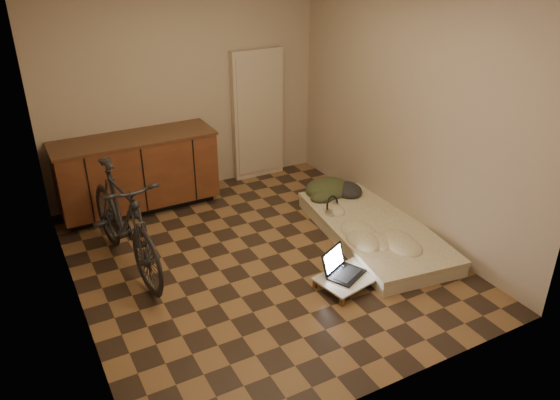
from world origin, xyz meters
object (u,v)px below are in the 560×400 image
bicycle (123,215)px  lap_desk (350,276)px  futon (374,230)px  laptop (342,269)px

bicycle → lap_desk: size_ratio=2.55×
bicycle → lap_desk: (1.76, -1.30, -0.49)m
bicycle → futon: size_ratio=0.85×
futon → laptop: (-0.80, -0.55, 0.07)m
futon → lap_desk: 0.96m
bicycle → laptop: (1.70, -1.24, -0.43)m
futon → lap_desk: bearing=-133.0°
futon → laptop: size_ratio=4.79×
lap_desk → laptop: size_ratio=1.59×
futon → laptop: bearing=-138.1°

